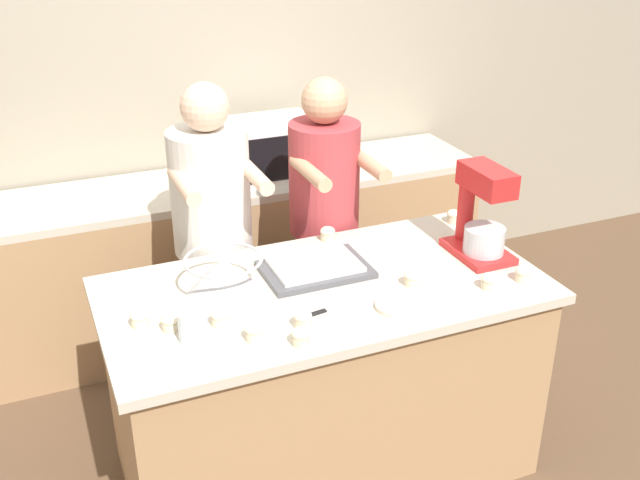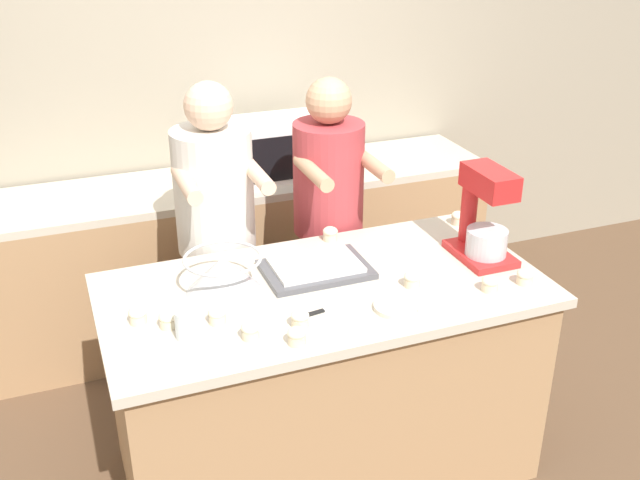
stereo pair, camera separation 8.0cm
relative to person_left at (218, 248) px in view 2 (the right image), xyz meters
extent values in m
plane|color=brown|center=(0.27, -0.62, -0.83)|extent=(16.00, 16.00, 0.00)
cube|color=gray|center=(0.27, 1.02, 0.52)|extent=(10.00, 0.06, 2.70)
cube|color=#A87F56|center=(0.27, -0.62, -0.40)|extent=(1.66, 0.82, 0.86)
cube|color=beige|center=(0.27, -0.62, 0.05)|extent=(1.73, 0.87, 0.04)
cube|color=#A87F56|center=(0.27, 0.67, -0.41)|extent=(2.80, 0.60, 0.85)
cube|color=beige|center=(0.27, 0.67, 0.04)|extent=(2.80, 0.60, 0.04)
cylinder|color=brown|center=(0.00, 0.00, -0.41)|extent=(0.27, 0.27, 0.83)
cylinder|color=silver|center=(0.00, 0.00, 0.28)|extent=(0.35, 0.35, 0.55)
sphere|color=#DBB293|center=(0.00, 0.00, 0.65)|extent=(0.21, 0.21, 0.21)
cylinder|color=#DBB293|center=(-0.15, -0.17, 0.39)|extent=(0.06, 0.34, 0.06)
cylinder|color=#DBB293|center=(0.15, -0.17, 0.39)|extent=(0.06, 0.34, 0.06)
cylinder|color=brown|center=(0.54, 0.00, -0.41)|extent=(0.26, 0.26, 0.83)
cylinder|color=#A8383D|center=(0.54, 0.00, 0.26)|extent=(0.33, 0.33, 0.52)
sphere|color=tan|center=(0.54, 0.00, 0.63)|extent=(0.21, 0.21, 0.21)
cylinder|color=tan|center=(0.40, -0.17, 0.37)|extent=(0.06, 0.34, 0.06)
cylinder|color=tan|center=(0.68, -0.17, 0.37)|extent=(0.06, 0.34, 0.06)
cube|color=red|center=(0.98, -0.62, 0.08)|extent=(0.20, 0.30, 0.03)
cylinder|color=red|center=(0.98, -0.50, 0.23)|extent=(0.07, 0.07, 0.27)
cube|color=red|center=(0.98, -0.63, 0.41)|extent=(0.13, 0.26, 0.10)
cylinder|color=#BCBCC1|center=(0.98, -0.65, 0.15)|extent=(0.17, 0.17, 0.11)
cone|color=#BCBCC1|center=(-0.10, -0.52, 0.14)|extent=(0.30, 0.30, 0.15)
torus|color=#BCBCC1|center=(-0.10, -0.52, 0.21)|extent=(0.30, 0.30, 0.01)
cube|color=#4C4C51|center=(0.29, -0.50, 0.08)|extent=(0.42, 0.29, 0.02)
cube|color=white|center=(0.29, -0.50, 0.10)|extent=(0.35, 0.24, 0.02)
cube|color=silver|center=(0.51, 0.67, 0.21)|extent=(0.48, 0.37, 0.30)
cube|color=black|center=(0.46, 0.48, 0.21)|extent=(0.33, 0.01, 0.24)
cube|color=#2D2D2D|center=(0.68, 0.48, 0.21)|extent=(0.10, 0.01, 0.24)
cylinder|color=silver|center=(-0.30, -0.79, 0.12)|extent=(0.08, 0.08, 0.11)
cylinder|color=beige|center=(0.46, -0.88, 0.08)|extent=(0.17, 0.17, 0.02)
cube|color=#BCBCC1|center=(0.27, -0.79, 0.07)|extent=(0.14, 0.04, 0.01)
cube|color=black|center=(0.17, -0.80, 0.07)|extent=(0.08, 0.03, 0.01)
cylinder|color=beige|center=(0.86, -0.88, 0.09)|extent=(0.06, 0.06, 0.03)
ellipsoid|color=beige|center=(0.86, -0.88, 0.11)|extent=(0.07, 0.07, 0.04)
cylinder|color=beige|center=(-0.35, -0.70, 0.09)|extent=(0.06, 0.06, 0.03)
ellipsoid|color=beige|center=(-0.35, -0.70, 0.11)|extent=(0.07, 0.07, 0.04)
cylinder|color=beige|center=(-0.10, -0.87, 0.09)|extent=(0.06, 0.06, 0.03)
ellipsoid|color=beige|center=(-0.10, -0.87, 0.11)|extent=(0.07, 0.07, 0.04)
cylinder|color=beige|center=(1.02, -0.88, 0.09)|extent=(0.06, 0.06, 0.03)
ellipsoid|color=beige|center=(1.02, -0.88, 0.11)|extent=(0.07, 0.07, 0.04)
cylinder|color=beige|center=(1.06, -0.29, 0.09)|extent=(0.06, 0.06, 0.03)
ellipsoid|color=beige|center=(1.06, -0.29, 0.11)|extent=(0.07, 0.07, 0.04)
cylinder|color=beige|center=(-0.18, -0.73, 0.09)|extent=(0.06, 0.06, 0.03)
ellipsoid|color=beige|center=(-0.18, -0.73, 0.11)|extent=(0.07, 0.07, 0.04)
cylinder|color=beige|center=(0.04, -0.96, 0.09)|extent=(0.06, 0.06, 0.03)
ellipsoid|color=beige|center=(0.04, -0.96, 0.11)|extent=(0.07, 0.07, 0.04)
cylinder|color=beige|center=(-0.44, -0.63, 0.09)|extent=(0.06, 0.06, 0.03)
ellipsoid|color=beige|center=(-0.44, -0.63, 0.11)|extent=(0.07, 0.07, 0.04)
cylinder|color=beige|center=(0.59, -0.74, 0.09)|extent=(0.06, 0.06, 0.03)
ellipsoid|color=beige|center=(0.59, -0.74, 0.11)|extent=(0.07, 0.07, 0.04)
cylinder|color=beige|center=(0.09, -0.86, 0.09)|extent=(0.06, 0.06, 0.03)
ellipsoid|color=beige|center=(0.09, -0.86, 0.11)|extent=(0.07, 0.07, 0.04)
cylinder|color=beige|center=(0.45, -0.24, 0.09)|extent=(0.06, 0.06, 0.03)
ellipsoid|color=beige|center=(0.45, -0.24, 0.11)|extent=(0.07, 0.07, 0.04)
camera|label=1|loc=(-0.73, -2.97, 1.49)|focal=42.00mm
camera|label=2|loc=(-0.65, -3.00, 1.49)|focal=42.00mm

